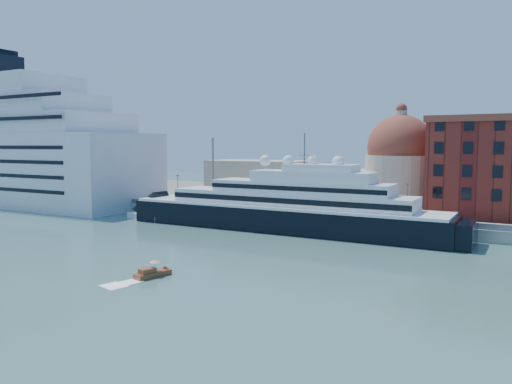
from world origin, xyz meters
The scene contains 9 objects.
ground centered at (0.00, 0.00, 0.00)m, with size 400.00×400.00×0.00m, color #3C6868.
quay centered at (0.00, 34.00, 1.25)m, with size 180.00×10.00×2.50m, color gray.
land centered at (0.00, 75.00, 1.00)m, with size 260.00×72.00×2.00m, color slate.
quay_fence centered at (0.00, 29.50, 3.10)m, with size 180.00×0.10×1.20m, color slate.
superyacht centered at (2.24, 23.00, 4.27)m, with size 82.78×11.48×24.74m.
service_barge centered at (-31.52, 20.80, 0.80)m, with size 12.96×7.06×2.77m.
water_taxi centered at (6.18, -21.10, 0.61)m, with size 3.02×5.61×2.54m.
church centered at (6.39, 57.72, 10.91)m, with size 66.00×18.00×25.50m.
lamp_posts centered at (-12.67, 32.27, 9.84)m, with size 120.80×2.40×18.00m.
Camera 1 is at (52.89, -74.23, 18.69)m, focal length 35.00 mm.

